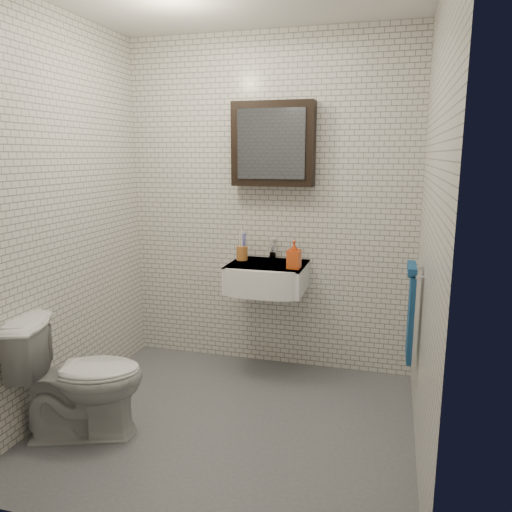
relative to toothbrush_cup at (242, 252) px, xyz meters
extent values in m
cube|color=#4F5157|center=(0.16, -0.85, -0.90)|extent=(2.20, 2.00, 0.01)
cube|color=silver|center=(0.16, 0.15, 0.34)|extent=(2.20, 0.02, 2.50)
cube|color=silver|center=(0.16, -1.85, 0.34)|extent=(2.20, 0.02, 2.50)
cube|color=silver|center=(-0.94, -0.85, 0.34)|extent=(0.02, 2.00, 2.50)
cube|color=silver|center=(1.26, -0.85, 0.34)|extent=(0.02, 2.00, 2.50)
cube|color=white|center=(0.21, -0.07, -0.16)|extent=(0.55, 0.45, 0.20)
cylinder|color=silver|center=(0.21, -0.05, -0.07)|extent=(0.31, 0.31, 0.02)
cylinder|color=silver|center=(0.21, -0.05, -0.06)|extent=(0.04, 0.04, 0.01)
cube|color=white|center=(0.21, -0.07, -0.06)|extent=(0.55, 0.45, 0.01)
cylinder|color=silver|center=(0.21, 0.09, -0.03)|extent=(0.06, 0.06, 0.06)
cylinder|color=silver|center=(0.21, 0.09, 0.03)|extent=(0.03, 0.03, 0.08)
cylinder|color=silver|center=(0.21, 0.03, 0.06)|extent=(0.02, 0.12, 0.02)
cube|color=silver|center=(0.21, 0.12, 0.09)|extent=(0.02, 0.09, 0.01)
cube|color=black|center=(0.21, 0.08, 0.79)|extent=(0.60, 0.14, 0.60)
cube|color=#3F444C|center=(0.21, 0.01, 0.79)|extent=(0.49, 0.01, 0.49)
cylinder|color=silver|center=(1.22, -0.50, 0.04)|extent=(0.02, 0.30, 0.02)
cylinder|color=silver|center=(1.24, -0.37, 0.04)|extent=(0.04, 0.02, 0.02)
cylinder|color=silver|center=(1.24, -0.62, 0.04)|extent=(0.04, 0.02, 0.02)
cube|color=#1E598D|center=(1.21, -0.50, -0.23)|extent=(0.03, 0.26, 0.54)
cube|color=#1E598D|center=(1.20, -0.50, 0.06)|extent=(0.05, 0.26, 0.05)
cylinder|color=#A8632A|center=(0.00, 0.00, -0.01)|extent=(0.11, 0.11, 0.11)
cylinder|color=white|center=(-0.02, -0.01, 0.06)|extent=(0.02, 0.03, 0.20)
cylinder|color=#393FB8|center=(0.01, -0.01, 0.05)|extent=(0.02, 0.02, 0.18)
cylinder|color=white|center=(-0.01, 0.01, 0.07)|extent=(0.02, 0.04, 0.21)
cylinder|color=#393FB8|center=(0.02, 0.01, 0.06)|extent=(0.03, 0.04, 0.19)
imported|color=#E95B18|center=(0.43, -0.18, 0.04)|extent=(0.09, 0.10, 0.20)
imported|color=silver|center=(-0.63, -1.18, -0.55)|extent=(0.80, 0.62, 0.72)
camera|label=1|loc=(1.07, -3.50, 0.72)|focal=35.00mm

